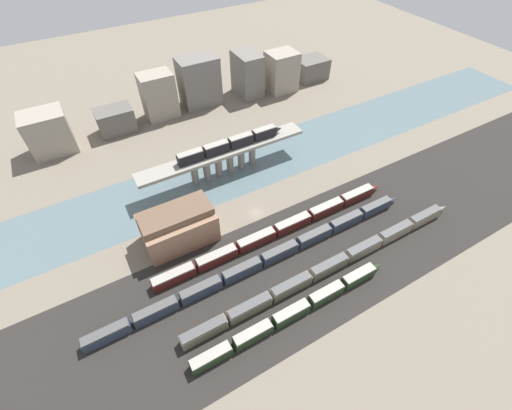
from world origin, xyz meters
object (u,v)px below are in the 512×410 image
object	(u,v)px
train_yard_mid	(333,265)
train_yard_outer	(279,230)
train_on_bridge	(231,144)
train_yard_near	(295,311)
train_yard_far	(265,260)
warehouse_building	(178,226)

from	to	relation	value
train_yard_mid	train_yard_outer	world-z (taller)	train_yard_mid
train_yard_mid	train_on_bridge	bearing A→B (deg)	95.58
train_yard_outer	train_yard_near	bearing A→B (deg)	-113.38
train_on_bridge	train_yard_near	distance (m)	62.55
train_on_bridge	train_yard_mid	world-z (taller)	train_on_bridge
train_yard_mid	train_yard_near	bearing A→B (deg)	-159.40
train_on_bridge	train_yard_far	xyz separation A→B (m)	(-10.89, -42.70, -10.47)
train_yard_mid	warehouse_building	world-z (taller)	warehouse_building
train_yard_mid	train_yard_far	world-z (taller)	train_yard_mid
train_yard_near	train_yard_far	world-z (taller)	train_yard_far
train_on_bridge	warehouse_building	xyz separation A→B (m)	(-29.18, -21.41, -6.44)
train_yard_outer	warehouse_building	bearing A→B (deg)	153.95
train_yard_mid	warehouse_building	size ratio (longest dim) A/B	4.38
train_yard_mid	train_yard_outer	bearing A→B (deg)	109.07
train_yard_near	train_yard_far	size ratio (longest dim) A/B	0.57
train_yard_far	train_yard_mid	bearing A→B (deg)	-34.66
train_yard_near	warehouse_building	world-z (taller)	warehouse_building
train_yard_mid	train_yard_far	xyz separation A→B (m)	(-16.15, 11.16, -0.05)
train_on_bridge	warehouse_building	world-z (taller)	train_on_bridge
train_yard_far	train_yard_outer	xyz separation A→B (m)	(9.65, 7.64, -0.06)
train_on_bridge	train_yard_far	world-z (taller)	train_on_bridge
train_yard_near	train_yard_far	xyz separation A→B (m)	(1.32, 17.73, 0.08)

